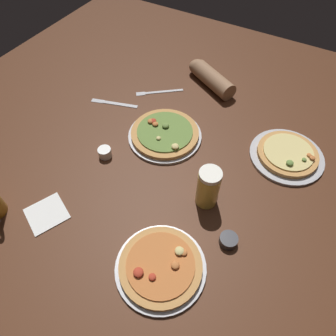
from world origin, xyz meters
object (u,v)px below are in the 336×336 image
at_px(ramekin_sauce, 105,153).
at_px(pizza_plate_far, 287,155).
at_px(pizza_plate_near, 161,266).
at_px(diner_arm, 209,76).
at_px(fork_left, 158,92).
at_px(beer_mug_dark, 209,186).
at_px(ramekin_butter, 228,240).
at_px(knife_right, 114,103).
at_px(napkin_folded, 47,213).
at_px(pizza_plate_side, 165,134).

bearing_deg(ramekin_sauce, pizza_plate_far, 29.12).
bearing_deg(pizza_plate_far, pizza_plate_near, -108.23).
height_order(ramekin_sauce, diner_arm, diner_arm).
bearing_deg(fork_left, diner_arm, 45.39).
relative_size(pizza_plate_near, beer_mug_dark, 1.72).
relative_size(ramekin_butter, fork_left, 0.31).
bearing_deg(diner_arm, ramekin_sauce, -104.34).
xyz_separation_m(knife_right, diner_arm, (0.32, 0.36, 0.04)).
relative_size(pizza_plate_near, napkin_folded, 2.22).
distance_m(pizza_plate_far, fork_left, 0.67).
bearing_deg(pizza_plate_far, fork_left, 171.73).
height_order(pizza_plate_side, napkin_folded, pizza_plate_side).
height_order(beer_mug_dark, fork_left, beer_mug_dark).
xyz_separation_m(ramekin_sauce, ramekin_butter, (0.58, -0.10, -0.00)).
distance_m(pizza_plate_far, ramekin_sauce, 0.74).
relative_size(pizza_plate_far, beer_mug_dark, 1.78).
distance_m(beer_mug_dark, napkin_folded, 0.58).
distance_m(pizza_plate_side, fork_left, 0.30).
relative_size(napkin_folded, diner_arm, 0.45).
distance_m(pizza_plate_near, ramekin_sauce, 0.52).
bearing_deg(pizza_plate_side, pizza_plate_near, -61.21).
distance_m(beer_mug_dark, knife_right, 0.67).
distance_m(ramekin_butter, fork_left, 0.82).
bearing_deg(ramekin_sauce, pizza_plate_side, 53.51).
bearing_deg(pizza_plate_side, beer_mug_dark, -34.17).
xyz_separation_m(napkin_folded, diner_arm, (0.18, 0.96, 0.04)).
xyz_separation_m(pizza_plate_far, beer_mug_dark, (-0.20, -0.34, 0.07)).
relative_size(ramekin_sauce, ramekin_butter, 0.88).
distance_m(pizza_plate_far, beer_mug_dark, 0.40).
distance_m(knife_right, diner_arm, 0.49).
height_order(pizza_plate_side, ramekin_butter, pizza_plate_side).
bearing_deg(fork_left, pizza_plate_far, -8.27).
xyz_separation_m(pizza_plate_side, beer_mug_dark, (0.29, -0.20, 0.07)).
distance_m(pizza_plate_far, diner_arm, 0.56).
distance_m(pizza_plate_near, pizza_plate_side, 0.57).
bearing_deg(diner_arm, pizza_plate_near, -73.90).
bearing_deg(napkin_folded, fork_left, 90.12).
bearing_deg(ramekin_butter, beer_mug_dark, 139.10).
xyz_separation_m(pizza_plate_far, napkin_folded, (-0.66, -0.68, -0.01)).
relative_size(pizza_plate_near, ramekin_butter, 4.74).
bearing_deg(pizza_plate_near, ramekin_butter, 51.34).
distance_m(pizza_plate_side, napkin_folded, 0.56).
height_order(ramekin_butter, diner_arm, diner_arm).
distance_m(ramekin_butter, knife_right, 0.83).
distance_m(pizza_plate_near, knife_right, 0.82).
bearing_deg(pizza_plate_far, pizza_plate_side, -163.28).
height_order(fork_left, knife_right, same).
height_order(pizza_plate_near, ramekin_butter, pizza_plate_near).
distance_m(beer_mug_dark, fork_left, 0.65).
xyz_separation_m(pizza_plate_side, fork_left, (-0.18, 0.24, -0.01)).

